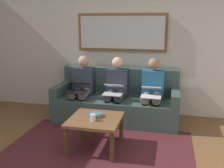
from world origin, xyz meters
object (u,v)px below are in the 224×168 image
at_px(couch, 117,102).
at_px(laptop_black, 78,87).
at_px(laptop_white, 151,92).
at_px(person_right, 82,85).
at_px(cup, 93,118).
at_px(person_left, 152,89).
at_px(coffee_table, 95,122).
at_px(bowl, 95,115).
at_px(person_middle, 116,87).
at_px(framed_mirror, 122,32).
at_px(laptop_silver, 114,90).

height_order(couch, laptop_black, couch).
bearing_deg(laptop_white, person_right, -10.38).
xyz_separation_m(couch, person_right, (0.64, 0.07, 0.30)).
xyz_separation_m(couch, laptop_black, (0.64, 0.30, 0.32)).
height_order(cup, person_left, person_left).
xyz_separation_m(coffee_table, bowl, (0.02, -0.06, 0.08)).
relative_size(couch, laptop_black, 5.70).
bearing_deg(couch, laptop_black, 25.15).
bearing_deg(coffee_table, person_left, -121.21).
height_order(coffee_table, bowl, bowl).
relative_size(person_middle, person_right, 1.00).
distance_m(framed_mirror, person_middle, 1.05).
xyz_separation_m(person_left, person_right, (1.28, 0.00, 0.00)).
relative_size(couch, cup, 24.44).
bearing_deg(framed_mirror, laptop_black, 47.10).
bearing_deg(couch, cup, 87.58).
relative_size(bowl, laptop_silver, 0.54).
bearing_deg(bowl, cup, 96.03).
xyz_separation_m(cup, person_middle, (-0.06, -1.24, 0.11)).
distance_m(laptop_silver, laptop_black, 0.64).
xyz_separation_m(coffee_table, person_left, (-0.70, -1.15, 0.22)).
height_order(coffee_table, person_middle, person_middle).
xyz_separation_m(bowl, person_middle, (-0.07, -1.09, 0.13)).
height_order(person_right, laptop_black, person_right).
bearing_deg(laptop_white, coffee_table, 52.72).
height_order(bowl, laptop_black, laptop_black).
bearing_deg(laptop_white, laptop_black, -0.12).
distance_m(couch, coffee_table, 1.22).
distance_m(bowl, laptop_silver, 0.87).
bearing_deg(laptop_silver, laptop_white, 179.85).
distance_m(couch, person_left, 0.71).
bearing_deg(person_left, person_middle, 0.00).
distance_m(laptop_white, laptop_silver, 0.64).
relative_size(cup, person_middle, 0.08).
distance_m(laptop_white, laptop_black, 1.28).
bearing_deg(person_middle, laptop_silver, 90.00).
relative_size(cup, bowl, 0.46).
relative_size(coffee_table, bowl, 3.57).
xyz_separation_m(bowl, laptop_black, (0.57, -0.86, 0.15)).
distance_m(person_left, laptop_silver, 0.68).
bearing_deg(cup, person_middle, -92.55).
distance_m(bowl, person_left, 1.31).
relative_size(couch, laptop_silver, 5.99).
xyz_separation_m(coffee_table, laptop_black, (0.58, -0.92, 0.24)).
distance_m(person_left, person_right, 1.28).
height_order(cup, laptop_white, laptop_white).
bearing_deg(person_left, couch, -6.13).
bearing_deg(couch, person_right, 6.13).
height_order(coffee_table, person_left, person_left).
bearing_deg(framed_mirror, couch, 90.00).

